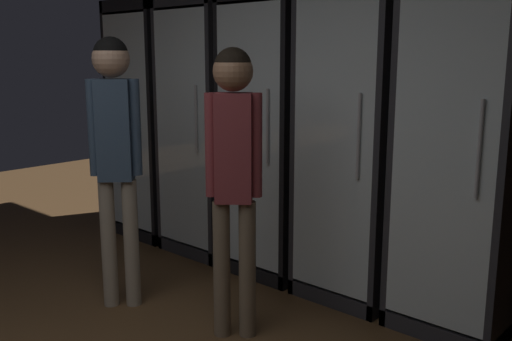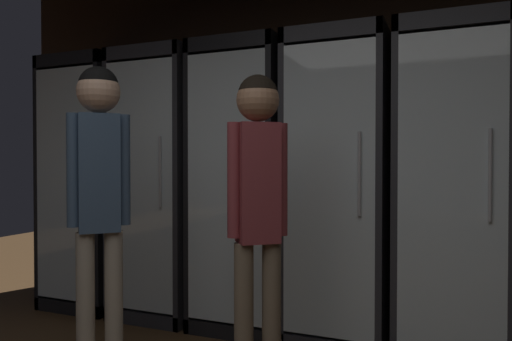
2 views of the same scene
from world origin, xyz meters
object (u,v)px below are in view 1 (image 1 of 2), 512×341
(cooler_right, at_px, (360,147))
(cooler_far_right, at_px, (466,159))
(cooler_center, at_px, (277,139))
(shopper_near, at_px, (234,157))
(shopper_far, at_px, (115,136))
(cooler_far_left, at_px, (157,123))
(cooler_left, at_px, (211,128))

(cooler_right, distance_m, cooler_far_right, 0.70)
(cooler_right, bearing_deg, cooler_center, 179.95)
(shopper_near, xyz_separation_m, shopper_far, (-0.83, -0.19, 0.06))
(cooler_far_left, bearing_deg, cooler_center, 0.02)
(cooler_left, height_order, cooler_right, same)
(shopper_near, bearing_deg, shopper_far, -166.82)
(cooler_far_right, xyz_separation_m, shopper_far, (-1.71, -1.17, 0.09))
(cooler_left, bearing_deg, cooler_far_right, -0.00)
(cooler_far_left, distance_m, shopper_near, 2.14)
(shopper_near, bearing_deg, cooler_center, 117.24)
(cooler_left, bearing_deg, cooler_right, 0.00)
(cooler_far_right, xyz_separation_m, shopper_near, (-0.89, -0.98, 0.03))
(cooler_far_left, relative_size, cooler_left, 1.00)
(cooler_far_left, xyz_separation_m, cooler_center, (1.39, 0.00, -0.01))
(cooler_far_left, height_order, shopper_near, cooler_far_left)
(cooler_far_right, distance_m, shopper_near, 1.32)
(cooler_left, height_order, shopper_far, cooler_left)
(shopper_near, distance_m, shopper_far, 0.85)
(shopper_far, bearing_deg, cooler_far_right, 34.37)
(shopper_near, height_order, shopper_far, shopper_far)
(cooler_center, xyz_separation_m, shopper_near, (0.50, -0.98, 0.05))
(cooler_far_left, relative_size, shopper_near, 1.26)
(cooler_far_left, height_order, shopper_far, cooler_far_left)
(cooler_right, bearing_deg, cooler_far_right, -0.02)
(cooler_right, bearing_deg, shopper_near, -101.10)
(cooler_far_left, relative_size, shopper_far, 1.21)
(cooler_far_left, xyz_separation_m, cooler_far_right, (2.79, -0.00, 0.01))
(shopper_near, bearing_deg, cooler_far_right, 47.78)
(cooler_center, relative_size, cooler_far_right, 1.00)
(cooler_center, bearing_deg, cooler_far_left, -179.98)
(cooler_right, relative_size, shopper_far, 1.21)
(cooler_far_left, xyz_separation_m, shopper_far, (1.07, -1.17, 0.10))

